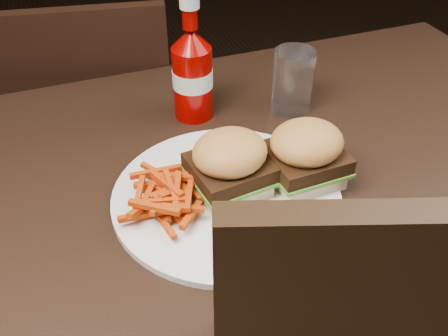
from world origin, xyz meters
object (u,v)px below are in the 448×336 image
object	(u,v)px
dining_table	(261,191)
tumbler	(293,81)
ketchup_bottle	(193,85)
plate	(226,197)
chair_far	(96,144)

from	to	relation	value
dining_table	tumbler	bearing A→B (deg)	52.11
dining_table	ketchup_bottle	world-z (taller)	ketchup_bottle
dining_table	plate	distance (m)	0.07
ketchup_bottle	tumbler	bearing A→B (deg)	-13.61
chair_far	plate	world-z (taller)	plate
chair_far	tumbler	size ratio (longest dim) A/B	3.72
dining_table	tumbler	world-z (taller)	tumbler
ketchup_bottle	tumbler	world-z (taller)	ketchup_bottle
ketchup_bottle	tumbler	xyz separation A→B (m)	(0.17, -0.04, -0.01)
chair_far	plate	size ratio (longest dim) A/B	1.27
plate	ketchup_bottle	world-z (taller)	ketchup_bottle
dining_table	tumbler	size ratio (longest dim) A/B	10.73
ketchup_bottle	tumbler	size ratio (longest dim) A/B	1.20
dining_table	chair_far	size ratio (longest dim) A/B	2.89
dining_table	chair_far	world-z (taller)	dining_table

